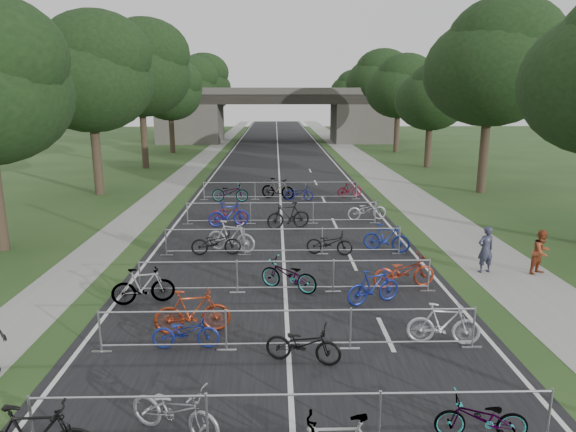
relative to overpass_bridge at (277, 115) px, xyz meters
name	(u,v)px	position (x,y,z in m)	size (l,w,h in m)	color
road	(278,154)	(0.00, -15.00, -3.53)	(11.00, 140.00, 0.01)	black
sidewalk_right	(353,154)	(8.00, -15.00, -3.53)	(3.00, 140.00, 0.01)	gray
sidewalk_left	(207,155)	(-7.50, -15.00, -3.53)	(2.00, 140.00, 0.01)	gray
lane_markings	(278,155)	(0.00, -15.00, -3.53)	(0.12, 140.00, 0.00)	silver
overpass_bridge	(277,115)	(0.00, 0.00, 0.00)	(31.00, 8.00, 7.05)	#4D4A45
tree_left_1	(91,76)	(-11.39, -37.07, 3.77)	(7.56, 7.56, 11.53)	#33261C
tree_right_1	(493,66)	(13.11, -37.07, 4.37)	(8.18, 8.18, 12.47)	#33261C
tree_left_2	(141,71)	(-11.39, -25.07, 4.58)	(8.40, 8.40, 12.81)	#33261C
tree_right_2	(433,98)	(13.11, -25.07, 2.41)	(6.16, 6.16, 9.39)	#33261C
tree_left_3	(171,92)	(-11.39, -13.07, 2.96)	(6.72, 6.72, 10.25)	#33261C
tree_right_3	(400,88)	(13.11, -13.07, 3.39)	(7.17, 7.17, 10.93)	#33261C
tree_left_4	(189,86)	(-11.39, -1.07, 3.77)	(7.56, 7.56, 11.53)	#33261C
tree_right_4	(378,81)	(13.11, -1.07, 4.37)	(8.18, 8.18, 12.47)	#33261C
tree_left_5	(202,82)	(-11.39, 10.93, 4.58)	(8.40, 8.40, 12.81)	#33261C
tree_right_5	(362,96)	(13.11, 10.93, 2.41)	(6.16, 6.16, 9.39)	#33261C
tree_left_6	(211,93)	(-11.39, 22.93, 2.96)	(6.72, 6.72, 10.25)	#33261C
tree_right_6	(351,90)	(13.11, 22.93, 3.39)	(7.17, 7.17, 10.93)	#33261C
barrier_row_1	(294,420)	(0.00, -61.40, -2.99)	(9.70, 0.08, 1.10)	#ACAFB4
barrier_row_2	(288,330)	(0.00, -57.80, -2.99)	(9.70, 0.08, 1.10)	#ACAFB4
barrier_row_3	(285,276)	(0.00, -54.00, -2.99)	(9.70, 0.08, 1.10)	#ACAFB4
barrier_row_4	(283,241)	(0.00, -50.00, -2.99)	(9.70, 0.08, 1.10)	#ACAFB4
barrier_row_5	(282,213)	(0.00, -45.00, -2.99)	(9.70, 0.08, 1.10)	#ACAFB4
barrier_row_6	(280,191)	(0.00, -39.00, -2.99)	(9.70, 0.08, 1.10)	#ACAFB4
bike_5	(175,410)	(-2.18, -60.99, -3.03)	(0.66, 1.90, 1.00)	#98979E
bike_7	(482,419)	(3.42, -61.30, -3.09)	(0.58, 1.67, 0.88)	#ACAFB4
bike_8	(186,332)	(-2.55, -57.65, -3.09)	(0.58, 1.67, 0.88)	navy
bike_9	(192,312)	(-2.51, -56.81, -2.93)	(0.57, 2.01, 1.21)	maroon
bike_10	(303,344)	(0.33, -58.42, -3.06)	(0.63, 1.82, 0.95)	black
bike_11	(444,324)	(3.91, -57.61, -2.98)	(0.52, 1.83, 1.10)	#B6B5BE
bike_12	(143,286)	(-4.30, -54.79, -2.97)	(0.53, 1.87, 1.12)	#ACAFB4
bike_13	(288,275)	(0.10, -53.85, -3.01)	(0.70, 2.00, 1.05)	#ACAFB4
bike_14	(373,287)	(2.64, -54.97, -2.99)	(0.51, 1.80, 1.08)	navy
bike_15	(404,272)	(3.88, -53.65, -2.98)	(0.73, 2.10, 1.10)	maroon
bike_16	(216,242)	(-2.65, -49.97, -3.02)	(0.68, 1.95, 1.03)	black
bike_17	(231,237)	(-2.09, -49.57, -2.90)	(0.59, 2.10, 1.26)	#BBB9C2
bike_18	(330,243)	(1.82, -50.04, -3.05)	(0.64, 1.82, 0.96)	black
bike_19	(386,238)	(4.15, -49.69, -2.97)	(0.53, 1.88, 1.13)	navy
bike_20	(229,214)	(-2.55, -45.44, -2.94)	(0.56, 1.97, 1.19)	navy
bike_21	(228,214)	(-2.64, -44.80, -3.05)	(0.64, 1.83, 0.96)	maroon
bike_22	(288,215)	(0.30, -45.89, -2.91)	(0.59, 2.08, 1.25)	black
bike_23	(367,210)	(4.30, -44.34, -3.00)	(0.70, 2.01, 1.06)	#95949A
bike_24	(230,192)	(-2.98, -39.57, -2.97)	(0.75, 2.15, 1.13)	#ACAFB4
bike_25	(278,189)	(-0.16, -38.87, -2.90)	(0.59, 2.10, 1.26)	#ACAFB4
bike_26	(299,193)	(1.10, -39.29, -3.08)	(0.60, 1.73, 0.91)	navy
bike_27	(350,189)	(4.30, -38.30, -3.05)	(0.46, 1.62, 0.97)	maroon
pedestrian_a	(486,250)	(7.12, -52.26, -2.69)	(0.62, 0.41, 1.69)	#2C2E43
pedestrian_b	(541,252)	(9.02, -52.46, -2.74)	(0.77, 0.60, 1.59)	brown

